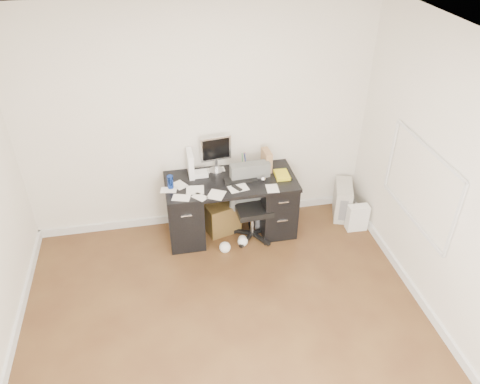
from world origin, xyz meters
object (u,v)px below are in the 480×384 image
(keyboard, at_px, (241,180))
(pc_tower, at_px, (342,200))
(office_chair, at_px, (253,204))
(wicker_basket, at_px, (220,215))
(desk, at_px, (231,205))
(lcd_monitor, at_px, (216,154))

(keyboard, bearing_deg, pc_tower, 0.71)
(office_chair, height_order, wicker_basket, office_chair)
(wicker_basket, bearing_deg, keyboard, -30.18)
(desk, xyz_separation_m, office_chair, (0.24, -0.13, 0.06))
(keyboard, xyz_separation_m, office_chair, (0.13, -0.10, -0.30))
(keyboard, bearing_deg, desk, 161.73)
(desk, height_order, lcd_monitor, lcd_monitor)
(office_chair, bearing_deg, desk, 148.79)
(office_chair, bearing_deg, wicker_basket, 143.80)
(pc_tower, bearing_deg, desk, -158.22)
(desk, distance_m, wicker_basket, 0.26)
(office_chair, relative_size, pc_tower, 2.08)
(wicker_basket, bearing_deg, desk, -41.56)
(lcd_monitor, bearing_deg, wicker_basket, -91.41)
(office_chair, height_order, pc_tower, office_chair)
(lcd_monitor, height_order, pc_tower, lcd_monitor)
(desk, height_order, pc_tower, desk)
(desk, xyz_separation_m, pc_tower, (1.45, 0.08, -0.18))
(desk, height_order, office_chair, office_chair)
(desk, distance_m, lcd_monitor, 0.64)
(keyboard, xyz_separation_m, wicker_basket, (-0.23, 0.13, -0.57))
(desk, bearing_deg, office_chair, -27.98)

